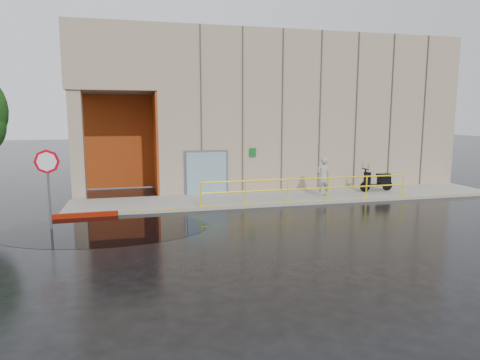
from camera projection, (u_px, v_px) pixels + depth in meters
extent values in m
plane|color=black|center=(229.00, 229.00, 14.81)|extent=(120.00, 120.00, 0.00)
cube|color=gray|center=(292.00, 197.00, 20.07)|extent=(20.00, 3.00, 0.15)
cube|color=tan|center=(286.00, 113.00, 26.19)|extent=(16.00, 10.00, 8.00)
cube|color=tan|center=(114.00, 67.00, 23.44)|extent=(4.00, 10.00, 3.00)
cube|color=tan|center=(77.00, 146.00, 19.24)|extent=(0.60, 0.60, 5.00)
cube|color=#AC390F|center=(116.00, 142.00, 22.60)|extent=(3.80, 0.15, 4.90)
cube|color=#AC390F|center=(156.00, 143.00, 21.38)|extent=(0.10, 3.50, 4.90)
cube|color=#87A8B8|center=(206.00, 173.00, 20.33)|extent=(1.90, 0.10, 2.00)
cube|color=slate|center=(206.00, 173.00, 20.40)|extent=(2.10, 0.06, 2.20)
cube|color=#0D5E22|center=(253.00, 152.00, 20.79)|extent=(0.32, 0.04, 0.42)
cylinder|color=#FFED0D|center=(308.00, 179.00, 18.67)|extent=(9.50, 0.06, 0.06)
cylinder|color=#FFED0D|center=(308.00, 189.00, 18.74)|extent=(9.50, 0.06, 0.06)
imported|color=#A4A4A9|center=(323.00, 176.00, 19.99)|extent=(0.66, 0.44, 1.81)
cylinder|color=black|center=(365.00, 187.00, 21.06)|extent=(0.52, 0.14, 0.52)
cylinder|color=black|center=(387.00, 185.00, 21.45)|extent=(0.52, 0.14, 0.52)
cylinder|color=slate|center=(49.00, 195.00, 14.59)|extent=(0.08, 0.08, 2.40)
cylinder|color=red|center=(47.00, 162.00, 14.39)|extent=(0.83, 0.06, 0.83)
cylinder|color=white|center=(47.00, 162.00, 14.36)|extent=(0.65, 0.03, 0.65)
cube|color=maroon|center=(86.00, 215.00, 16.45)|extent=(2.40, 0.23, 0.18)
cube|color=black|center=(105.00, 229.00, 14.71)|extent=(7.39, 4.85, 0.01)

